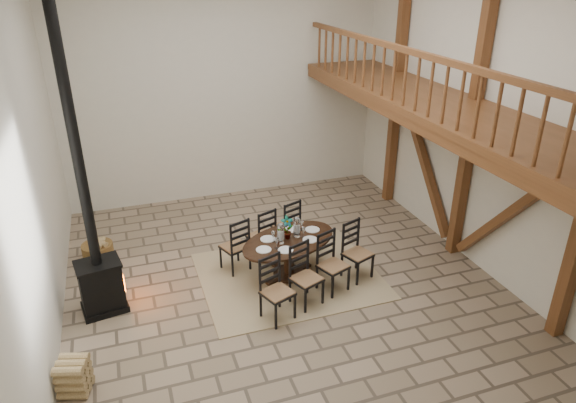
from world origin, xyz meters
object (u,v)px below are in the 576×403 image
object	(u,v)px
dining_table	(292,259)
wood_stove	(94,248)
log_stack	(74,376)
log_basket	(98,252)

from	to	relation	value
dining_table	wood_stove	world-z (taller)	wood_stove
wood_stove	dining_table	bearing A→B (deg)	-12.03
wood_stove	log_stack	size ratio (longest dim) A/B	10.09
wood_stove	log_basket	bearing A→B (deg)	83.03
wood_stove	log_basket	distance (m)	1.80
wood_stove	log_basket	xyz separation A→B (m)	(-0.07, 1.54, -0.93)
dining_table	log_basket	xyz separation A→B (m)	(-3.14, 1.66, -0.18)
wood_stove	log_stack	distance (m)	1.92
log_basket	log_stack	size ratio (longest dim) A/B	1.10
log_basket	log_stack	bearing A→B (deg)	-95.47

